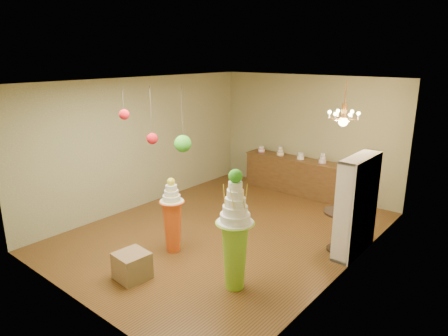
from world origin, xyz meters
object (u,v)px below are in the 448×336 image
Objects in this scene: pedestal_green at (235,240)px; round_table at (339,225)px; pedestal_orange at (172,221)px; sideboard at (300,176)px.

pedestal_green reaches higher than round_table.
pedestal_orange reaches higher than sideboard.
pedestal_green is at bearing -108.33° from round_table.
pedestal_green is 1.36× the size of pedestal_orange.
pedestal_green is 2.48× the size of round_table.
pedestal_orange is at bearing -140.07° from round_table.
pedestal_green is at bearing -72.77° from sideboard.
pedestal_green is 1.63m from pedestal_orange.
pedestal_orange is 4.25m from sideboard.
pedestal_green is 0.63× the size of sideboard.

